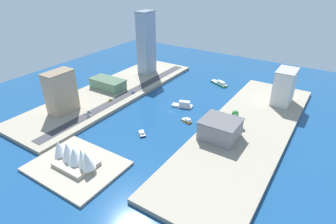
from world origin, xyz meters
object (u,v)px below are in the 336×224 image
(hotel_broad_white, at_px, (284,87))
(traffic_light_waterfront, at_px, (140,88))
(patrol_launch_navy, at_px, (142,134))
(tower_tall_glass, at_px, (146,43))
(sedan_silver, at_px, (89,117))
(warehouse_low_gray, at_px, (220,129))
(ferry_white_commuter, at_px, (183,105))
(ferry_green_doubledeck, at_px, (219,83))
(apartment_midrise_tan, at_px, (61,92))
(terminal_long_green, at_px, (108,84))
(opera_landmark, at_px, (74,156))
(hatchback_blue, at_px, (133,93))
(taxi_yellow_cab, at_px, (110,100))
(van_white, at_px, (88,112))
(water_taxi_orange, at_px, (187,120))

(hotel_broad_white, distance_m, traffic_light_waterfront, 155.11)
(patrol_launch_navy, relative_size, tower_tall_glass, 0.13)
(sedan_silver, xyz_separation_m, traffic_light_waterfront, (-2.93, -75.44, 3.41))
(warehouse_low_gray, bearing_deg, ferry_white_commuter, -33.67)
(ferry_green_doubledeck, xyz_separation_m, apartment_midrise_tan, (98.90, 154.81, 22.13))
(terminal_long_green, relative_size, opera_landmark, 1.00)
(tower_tall_glass, distance_m, hatchback_blue, 80.37)
(opera_landmark, bearing_deg, tower_tall_glass, -68.84)
(terminal_long_green, xyz_separation_m, hatchback_blue, (-33.99, -4.40, -4.77))
(apartment_midrise_tan, bearing_deg, taxi_yellow_cab, -118.45)
(ferry_green_doubledeck, xyz_separation_m, traffic_light_waterfront, (65.53, 75.80, 5.92))
(hatchback_blue, relative_size, traffic_light_waterfront, 0.71)
(sedan_silver, bearing_deg, hotel_broad_white, -137.80)
(patrol_launch_navy, xyz_separation_m, van_white, (64.81, 1.76, 3.16))
(ferry_white_commuter, height_order, hotel_broad_white, hotel_broad_white)
(warehouse_low_gray, height_order, opera_landmark, warehouse_low_gray)
(traffic_light_waterfront, bearing_deg, taxi_yellow_cab, 73.75)
(taxi_yellow_cab, bearing_deg, sedan_silver, 102.06)
(hotel_broad_white, bearing_deg, ferry_white_commuter, 34.68)
(ferry_white_commuter, height_order, patrol_launch_navy, ferry_white_commuter)
(hotel_broad_white, xyz_separation_m, taxi_yellow_cab, (154.47, 95.02, -17.24))
(ferry_white_commuter, relative_size, hatchback_blue, 5.02)
(water_taxi_orange, relative_size, warehouse_low_gray, 0.39)
(terminal_long_green, relative_size, taxi_yellow_cab, 8.23)
(warehouse_low_gray, bearing_deg, patrol_launch_navy, 24.79)
(ferry_white_commuter, xyz_separation_m, water_taxi_orange, (-18.78, 25.02, -1.01))
(terminal_long_green, bearing_deg, warehouse_low_gray, 170.05)
(water_taxi_orange, bearing_deg, tower_tall_glass, -37.36)
(apartment_midrise_tan, xyz_separation_m, opera_landmark, (-74.11, 50.39, -14.24))
(tower_tall_glass, relative_size, traffic_light_waterfront, 12.12)
(warehouse_low_gray, height_order, van_white, warehouse_low_gray)
(ferry_green_doubledeck, distance_m, hotel_broad_white, 82.51)
(tower_tall_glass, xyz_separation_m, warehouse_low_gray, (-146.81, 95.81, -31.06))
(hatchback_blue, bearing_deg, hotel_broad_white, -155.68)
(ferry_white_commuter, height_order, water_taxi_orange, ferry_white_commuter)
(ferry_white_commuter, height_order, terminal_long_green, terminal_long_green)
(opera_landmark, bearing_deg, hotel_broad_white, -118.82)
(opera_landmark, bearing_deg, hatchback_blue, -70.17)
(hotel_broad_white, relative_size, terminal_long_green, 0.86)
(tower_tall_glass, relative_size, van_white, 15.17)
(ferry_white_commuter, distance_m, opera_landmark, 129.19)
(terminal_long_green, distance_m, apartment_midrise_tan, 67.56)
(hatchback_blue, relative_size, opera_landmark, 0.11)
(warehouse_low_gray, xyz_separation_m, taxi_yellow_cab, (126.82, -2.22, -7.46))
(warehouse_low_gray, bearing_deg, traffic_light_waterfront, -19.03)
(hatchback_blue, relative_size, sedan_silver, 0.89)
(ferry_white_commuter, bearing_deg, apartment_midrise_tan, 40.17)
(hotel_broad_white, bearing_deg, warehouse_low_gray, 74.13)
(hotel_broad_white, relative_size, hatchback_blue, 7.90)
(taxi_yellow_cab, distance_m, opera_landmark, 105.41)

